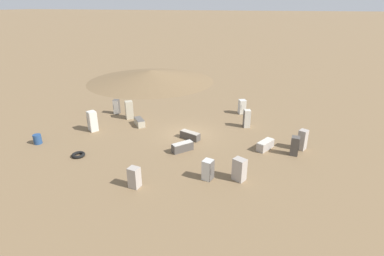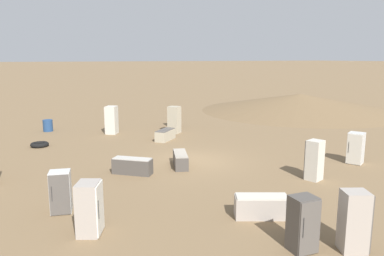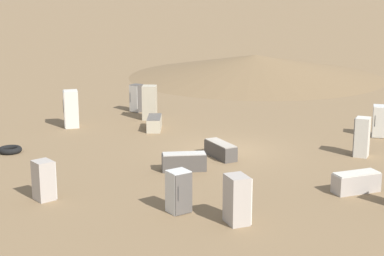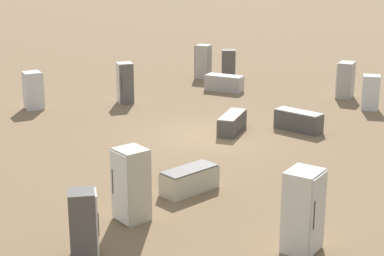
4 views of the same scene
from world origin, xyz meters
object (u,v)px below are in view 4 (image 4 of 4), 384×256
object	(u,v)px
discarded_fridge_11	(224,83)
discarded_fridge_4	(229,65)
discarded_fridge_9	(232,123)
discarded_fridge_6	(33,90)
discarded_fridge_12	(371,92)
discarded_fridge_13	(203,62)
discarded_fridge_2	(131,185)
discarded_fridge_7	(189,180)
discarded_fridge_0	(345,80)
discarded_fridge_8	(298,121)
discarded_fridge_5	(303,211)
discarded_fridge_3	(125,83)
discarded_fridge_1	(84,225)

from	to	relation	value
discarded_fridge_11	discarded_fridge_4	bearing A→B (deg)	-162.10
discarded_fridge_9	discarded_fridge_6	bearing A→B (deg)	-3.10
discarded_fridge_9	discarded_fridge_12	size ratio (longest dim) A/B	1.36
discarded_fridge_11	discarded_fridge_13	size ratio (longest dim) A/B	1.09
discarded_fridge_2	discarded_fridge_7	bearing A→B (deg)	-76.48
discarded_fridge_0	discarded_fridge_8	xyz separation A→B (m)	(5.00, -2.84, -0.42)
discarded_fridge_0	discarded_fridge_6	bearing A→B (deg)	123.96
discarded_fridge_8	discarded_fridge_12	world-z (taller)	discarded_fridge_12
discarded_fridge_5	discarded_fridge_12	bearing A→B (deg)	-167.84
discarded_fridge_5	discarded_fridge_11	distance (m)	15.62
discarded_fridge_0	discarded_fridge_6	size ratio (longest dim) A/B	1.03
discarded_fridge_7	discarded_fridge_3	bearing A→B (deg)	-27.34
discarded_fridge_12	discarded_fridge_4	bearing A→B (deg)	147.79
discarded_fridge_6	discarded_fridge_9	bearing A→B (deg)	39.30
discarded_fridge_7	discarded_fridge_11	size ratio (longest dim) A/B	0.92
discarded_fridge_7	discarded_fridge_2	bearing A→B (deg)	99.62
discarded_fridge_1	discarded_fridge_8	world-z (taller)	discarded_fridge_1
discarded_fridge_2	discarded_fridge_5	bearing A→B (deg)	-151.46
discarded_fridge_3	discarded_fridge_8	size ratio (longest dim) A/B	1.00
discarded_fridge_0	discarded_fridge_9	bearing A→B (deg)	160.41
discarded_fridge_7	discarded_fridge_11	bearing A→B (deg)	-49.98
discarded_fridge_5	discarded_fridge_13	world-z (taller)	discarded_fridge_5
discarded_fridge_4	discarded_fridge_9	distance (m)	8.68
discarded_fridge_0	discarded_fridge_2	size ratio (longest dim) A/B	0.85
discarded_fridge_3	discarded_fridge_4	distance (m)	6.35
discarded_fridge_0	discarded_fridge_5	size ratio (longest dim) A/B	0.83
discarded_fridge_1	discarded_fridge_4	xyz separation A→B (m)	(-18.14, 4.19, -0.02)
discarded_fridge_5	discarded_fridge_9	world-z (taller)	discarded_fridge_5
discarded_fridge_0	discarded_fridge_3	world-z (taller)	discarded_fridge_3
discarded_fridge_11	discarded_fridge_12	bearing A→B (deg)	86.40
discarded_fridge_6	discarded_fridge_11	size ratio (longest dim) A/B	0.84
discarded_fridge_6	discarded_fridge_11	world-z (taller)	discarded_fridge_6
discarded_fridge_2	discarded_fridge_6	size ratio (longest dim) A/B	1.20
discarded_fridge_2	discarded_fridge_12	xyz separation A→B (m)	(-10.63, 8.76, -0.21)
discarded_fridge_6	discarded_fridge_8	distance (m)	10.77
discarded_fridge_12	discarded_fridge_13	bearing A→B (deg)	150.71
discarded_fridge_4	discarded_fridge_12	world-z (taller)	discarded_fridge_4
discarded_fridge_8	discarded_fridge_11	distance (m)	6.72
discarded_fridge_7	discarded_fridge_13	size ratio (longest dim) A/B	1.01
discarded_fridge_7	discarded_fridge_5	bearing A→B (deg)	173.09
discarded_fridge_13	discarded_fridge_9	bearing A→B (deg)	-149.72
discarded_fridge_4	discarded_fridge_0	bearing A→B (deg)	-31.70
discarded_fridge_1	discarded_fridge_4	distance (m)	18.61
discarded_fridge_9	discarded_fridge_13	bearing A→B (deg)	-65.06
discarded_fridge_3	discarded_fridge_11	bearing A→B (deg)	-172.59
discarded_fridge_6	discarded_fridge_12	world-z (taller)	discarded_fridge_6
discarded_fridge_2	discarded_fridge_5	size ratio (longest dim) A/B	0.97
discarded_fridge_0	discarded_fridge_7	xyz separation A→B (m)	(10.81, -6.79, -0.45)
discarded_fridge_2	discarded_fridge_3	size ratio (longest dim) A/B	1.08
discarded_fridge_2	discarded_fridge_9	distance (m)	8.08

